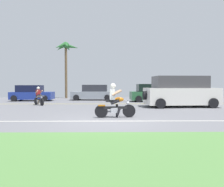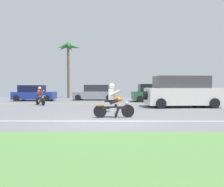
% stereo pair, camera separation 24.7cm
% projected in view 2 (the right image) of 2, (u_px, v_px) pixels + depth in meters
% --- Properties ---
extents(ground, '(56.00, 30.00, 0.04)m').
position_uv_depth(ground, '(108.00, 113.00, 11.75)').
color(ground, slate).
extents(grass_median, '(56.00, 3.80, 0.06)m').
position_uv_depth(grass_median, '(100.00, 153.00, 4.65)').
color(grass_median, '#548442').
rests_on(grass_median, ground).
extents(lane_line_near, '(50.40, 0.12, 0.01)m').
position_uv_depth(lane_line_near, '(106.00, 121.00, 8.94)').
color(lane_line_near, silver).
rests_on(lane_line_near, ground).
extents(lane_line_far, '(50.40, 0.12, 0.01)m').
position_uv_depth(lane_line_far, '(110.00, 104.00, 17.30)').
color(lane_line_far, yellow).
rests_on(lane_line_far, ground).
extents(motorcyclist, '(1.84, 0.60, 1.54)m').
position_uv_depth(motorcyclist, '(114.00, 103.00, 9.92)').
color(motorcyclist, black).
rests_on(motorcyclist, ground).
extents(suv_nearby, '(5.01, 2.50, 2.06)m').
position_uv_depth(suv_nearby, '(181.00, 92.00, 14.80)').
color(suv_nearby, white).
rests_on(suv_nearby, ground).
extents(parked_car_0, '(3.81, 1.96, 1.46)m').
position_uv_depth(parked_car_0, '(34.00, 93.00, 20.90)').
color(parked_car_0, navy).
rests_on(parked_car_0, ground).
extents(parked_car_1, '(4.17, 2.03, 1.50)m').
position_uv_depth(parked_car_1, '(95.00, 93.00, 21.95)').
color(parked_car_1, '#8C939E').
rests_on(parked_car_1, ground).
extents(parked_car_2, '(4.14, 2.07, 1.57)m').
position_uv_depth(parked_car_2, '(154.00, 93.00, 19.88)').
color(parked_car_2, '#2D663D').
rests_on(parked_car_2, ground).
extents(palm_tree_0, '(2.82, 2.91, 6.35)m').
position_uv_depth(palm_tree_0, '(68.00, 51.00, 25.03)').
color(palm_tree_0, brown).
rests_on(palm_tree_0, ground).
extents(motorcyclist_distant, '(1.09, 1.29, 1.35)m').
position_uv_depth(motorcyclist_distant, '(40.00, 97.00, 16.32)').
color(motorcyclist_distant, black).
rests_on(motorcyclist_distant, ground).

